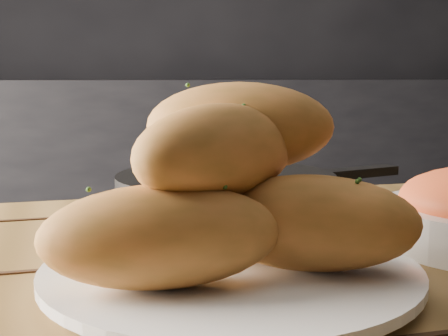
% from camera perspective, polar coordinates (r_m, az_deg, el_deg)
% --- Properties ---
extents(counter, '(2.80, 0.60, 0.90)m').
position_cam_1_polar(counter, '(2.88, 0.12, -0.93)').
color(counter, black).
rests_on(counter, ground).
extents(plate, '(0.29, 0.29, 0.02)m').
position_cam_1_polar(plate, '(0.49, 0.62, -9.76)').
color(plate, white).
rests_on(plate, table).
extents(bread_rolls, '(0.29, 0.24, 0.14)m').
position_cam_1_polar(bread_rolls, '(0.47, 0.33, -1.85)').
color(bread_rolls, '#BD7134').
rests_on(bread_rolls, plate).
extents(skillet, '(0.39, 0.26, 0.05)m').
position_cam_1_polar(skillet, '(0.75, 0.32, -2.16)').
color(skillet, black).
rests_on(skillet, table).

